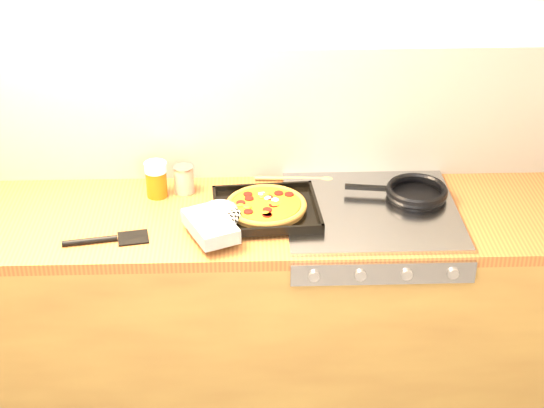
{
  "coord_description": "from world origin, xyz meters",
  "views": [
    {
      "loc": [
        0.02,
        -1.41,
        2.37
      ],
      "look_at": [
        0.1,
        1.08,
        0.95
      ],
      "focal_mm": 55.0,
      "sensor_mm": 36.0,
      "label": 1
    }
  ],
  "objects_px": {
    "tomato_can": "(184,179)",
    "juice_glass": "(156,179)",
    "pizza_on_tray": "(251,211)",
    "frying_pan": "(415,192)"
  },
  "relations": [
    {
      "from": "frying_pan",
      "to": "tomato_can",
      "type": "height_order",
      "value": "tomato_can"
    },
    {
      "from": "tomato_can",
      "to": "juice_glass",
      "type": "distance_m",
      "value": 0.1
    },
    {
      "from": "tomato_can",
      "to": "juice_glass",
      "type": "bearing_deg",
      "value": -165.82
    },
    {
      "from": "juice_glass",
      "to": "pizza_on_tray",
      "type": "bearing_deg",
      "value": -29.68
    },
    {
      "from": "pizza_on_tray",
      "to": "tomato_can",
      "type": "xyz_separation_m",
      "value": [
        -0.24,
        0.22,
        0.01
      ]
    },
    {
      "from": "tomato_can",
      "to": "juice_glass",
      "type": "xyz_separation_m",
      "value": [
        -0.1,
        -0.02,
        0.02
      ]
    },
    {
      "from": "pizza_on_tray",
      "to": "frying_pan",
      "type": "distance_m",
      "value": 0.6
    },
    {
      "from": "pizza_on_tray",
      "to": "tomato_can",
      "type": "height_order",
      "value": "tomato_can"
    },
    {
      "from": "frying_pan",
      "to": "juice_glass",
      "type": "bearing_deg",
      "value": 175.81
    },
    {
      "from": "frying_pan",
      "to": "tomato_can",
      "type": "relative_size",
      "value": 3.66
    }
  ]
}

